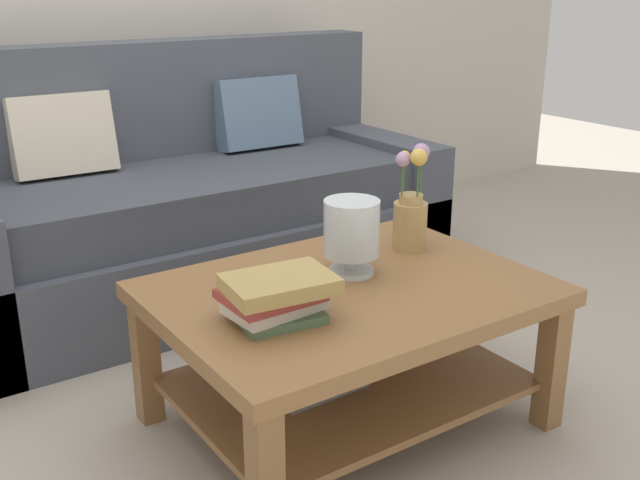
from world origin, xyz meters
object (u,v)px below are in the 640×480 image
at_px(glass_hurricane_vase, 352,231).
at_px(couch, 191,209).
at_px(book_stack_main, 276,296).
at_px(flower_pitcher, 411,211).
at_px(coffee_table, 346,326).

bearing_deg(glass_hurricane_vase, couch, 89.18).
bearing_deg(book_stack_main, flower_pitcher, 18.79).
height_order(book_stack_main, glass_hurricane_vase, glass_hurricane_vase).
relative_size(book_stack_main, glass_hurricane_vase, 1.29).
xyz_separation_m(glass_hurricane_vase, flower_pitcher, (0.30, 0.07, -0.01)).
bearing_deg(couch, glass_hurricane_vase, -90.82).
bearing_deg(coffee_table, glass_hurricane_vase, 47.12).
bearing_deg(book_stack_main, couch, 74.37).
distance_m(couch, coffee_table, 1.27).
height_order(book_stack_main, flower_pitcher, flower_pitcher).
height_order(couch, glass_hurricane_vase, couch).
bearing_deg(book_stack_main, glass_hurricane_vase, 22.97).
distance_m(coffee_table, flower_pitcher, 0.47).
bearing_deg(couch, book_stack_main, -105.63).
distance_m(couch, glass_hurricane_vase, 1.22).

